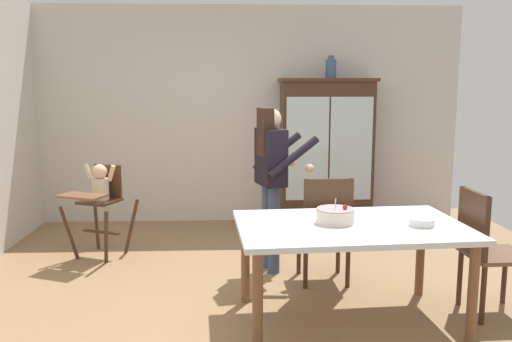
% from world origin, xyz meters
% --- Properties ---
extents(ground_plane, '(6.24, 6.24, 0.00)m').
position_xyz_m(ground_plane, '(0.00, 0.00, 0.00)').
color(ground_plane, '#93704C').
extents(wall_back, '(5.32, 0.06, 2.70)m').
position_xyz_m(wall_back, '(0.00, 2.63, 1.35)').
color(wall_back, beige).
rests_on(wall_back, ground_plane).
extents(china_cabinet, '(1.17, 0.48, 1.81)m').
position_xyz_m(china_cabinet, '(0.95, 2.37, 0.91)').
color(china_cabinet, '#422819').
rests_on(china_cabinet, ground_plane).
extents(ceramic_vase, '(0.13, 0.13, 0.27)m').
position_xyz_m(ceramic_vase, '(0.99, 2.37, 1.93)').
color(ceramic_vase, '#3D567F').
rests_on(ceramic_vase, china_cabinet).
extents(high_chair_with_toddler, '(0.75, 0.82, 0.95)m').
position_xyz_m(high_chair_with_toddler, '(-1.55, 1.20, 0.65)').
color(high_chair_with_toddler, '#422819').
rests_on(high_chair_with_toddler, ground_plane).
extents(adult_person, '(0.60, 0.59, 1.53)m').
position_xyz_m(adult_person, '(0.15, 0.70, 0.97)').
color(adult_person, '#3D4C6B').
rests_on(adult_person, ground_plane).
extents(dining_table, '(1.71, 1.15, 0.74)m').
position_xyz_m(dining_table, '(0.65, -0.44, 0.66)').
color(dining_table, silver).
rests_on(dining_table, ground_plane).
extents(birthday_cake, '(0.28, 0.28, 0.19)m').
position_xyz_m(birthday_cake, '(0.54, -0.40, 0.79)').
color(birthday_cake, beige).
rests_on(birthday_cake, dining_table).
extents(serving_bowl, '(0.18, 0.18, 0.05)m').
position_xyz_m(serving_bowl, '(1.15, -0.51, 0.77)').
color(serving_bowl, silver).
rests_on(serving_bowl, dining_table).
extents(dining_chair_far_side, '(0.45, 0.45, 0.96)m').
position_xyz_m(dining_chair_far_side, '(0.60, 0.30, 0.56)').
color(dining_chair_far_side, '#422819').
rests_on(dining_chair_far_side, ground_plane).
extents(dining_chair_right_end, '(0.46, 0.46, 0.96)m').
position_xyz_m(dining_chair_right_end, '(1.68, -0.37, 0.56)').
color(dining_chair_right_end, '#422819').
rests_on(dining_chair_right_end, ground_plane).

